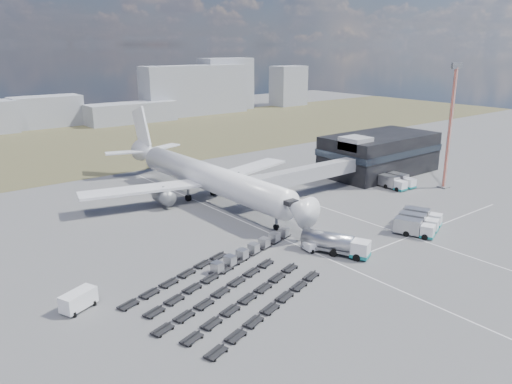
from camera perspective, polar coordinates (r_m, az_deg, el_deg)
ground at (r=83.89m, az=6.38°, el=-6.02°), size 420.00×420.00×0.00m
grass_strip at (r=176.34m, az=-19.77°, el=5.07°), size 420.00×90.00×0.01m
lane_markings at (r=92.45m, az=9.38°, el=-3.97°), size 47.12×110.00×0.01m
terminal at (r=132.20m, az=13.88°, el=4.34°), size 30.40×16.40×11.00m
jet_bridge at (r=106.72m, az=4.81°, el=1.82°), size 30.30×3.80×7.05m
airliner at (r=106.28m, az=-5.91°, el=1.86°), size 51.59×64.53×17.62m
skyline at (r=218.19m, az=-20.43°, el=9.39°), size 303.79×25.32×25.61m
fuel_tanker at (r=80.36m, az=9.05°, el=-5.81°), size 6.97×11.02×3.51m
pushback_tug at (r=81.59m, az=6.75°, el=-6.10°), size 3.81×2.45×1.58m
utility_van at (r=67.58m, az=-19.63°, el=-11.62°), size 5.07×3.73×2.44m
catering_truck at (r=112.99m, az=-1.89°, el=0.85°), size 3.03×6.63×2.98m
service_trucks_near at (r=94.03m, az=18.06°, el=-3.28°), size 10.86×9.62×2.73m
service_trucks_far at (r=120.37m, az=15.83°, el=1.18°), size 5.82×6.91×2.72m
uld_row at (r=79.61m, az=-0.28°, el=-6.46°), size 19.67×6.49×1.55m
baggage_dollies at (r=67.71m, az=-3.80°, el=-11.40°), size 27.81×23.21×0.66m
floodlight_mast at (r=121.19m, az=21.29°, el=6.91°), size 2.69×2.18×28.22m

